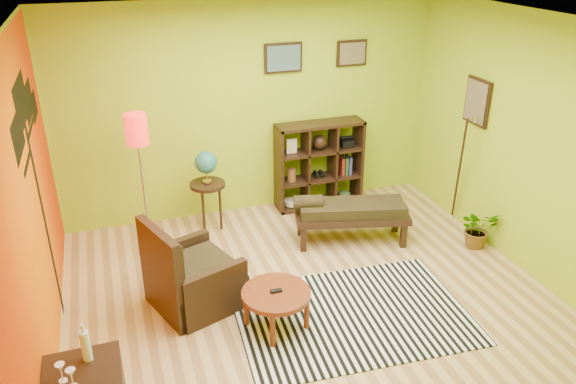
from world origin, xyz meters
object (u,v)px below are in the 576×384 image
object	(u,v)px
globe_table	(207,172)
potted_plant	(477,232)
cube_shelf	(320,165)
bench	(349,211)
coffee_table	(276,297)
floor_lamp	(138,142)
armchair	(191,280)

from	to	relation	value
globe_table	potted_plant	bearing A→B (deg)	-25.73
cube_shelf	bench	bearing A→B (deg)	-92.60
bench	potted_plant	distance (m)	1.58
globe_table	cube_shelf	world-z (taller)	cube_shelf
potted_plant	coffee_table	bearing A→B (deg)	-165.99
floor_lamp	bench	size ratio (longest dim) A/B	1.18
floor_lamp	globe_table	world-z (taller)	floor_lamp
cube_shelf	floor_lamp	bearing A→B (deg)	-166.91
floor_lamp	potted_plant	world-z (taller)	floor_lamp
bench	potted_plant	bearing A→B (deg)	-23.37
globe_table	bench	world-z (taller)	globe_table
globe_table	armchair	bearing A→B (deg)	-108.08
armchair	bench	bearing A→B (deg)	18.61
armchair	floor_lamp	xyz separation A→B (m)	(-0.29, 1.22, 1.10)
coffee_table	globe_table	world-z (taller)	globe_table
globe_table	potted_plant	xyz separation A→B (m)	(3.00, -1.45, -0.63)
potted_plant	bench	bearing A→B (deg)	156.63
floor_lamp	armchair	bearing A→B (deg)	-76.39
armchair	cube_shelf	world-z (taller)	cube_shelf
armchair	cube_shelf	distance (m)	2.77
floor_lamp	cube_shelf	size ratio (longest dim) A/B	1.43
potted_plant	globe_table	bearing A→B (deg)	154.27
coffee_table	potted_plant	xyz separation A→B (m)	(2.78, 0.69, -0.16)
floor_lamp	cube_shelf	xyz separation A→B (m)	(2.40, 0.56, -0.79)
floor_lamp	bench	distance (m)	2.60
cube_shelf	bench	distance (m)	1.10
globe_table	potted_plant	distance (m)	3.39
potted_plant	armchair	bearing A→B (deg)	-178.80
coffee_table	bench	distance (m)	1.88
coffee_table	armchair	distance (m)	0.95
armchair	potted_plant	xyz separation A→B (m)	(3.49, 0.07, -0.11)
coffee_table	bench	world-z (taller)	bench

